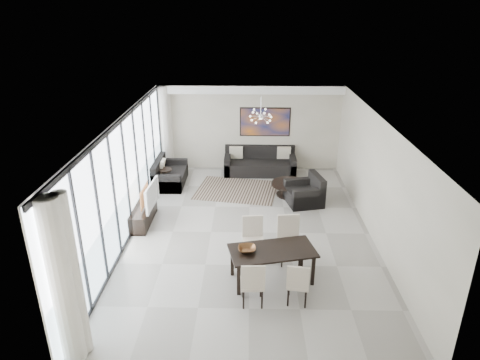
{
  "coord_description": "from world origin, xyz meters",
  "views": [
    {
      "loc": [
        -0.02,
        -9.37,
        5.34
      ],
      "look_at": [
        -0.24,
        0.41,
        1.25
      ],
      "focal_mm": 32.0,
      "sensor_mm": 36.0,
      "label": 1
    }
  ],
  "objects_px": {
    "tv_console": "(143,214)",
    "dining_table": "(272,254)",
    "coffee_table": "(290,188)",
    "sofa_main": "(260,165)",
    "television": "(148,195)"
  },
  "relations": [
    {
      "from": "tv_console",
      "to": "television",
      "type": "distance_m",
      "value": 0.57
    },
    {
      "from": "coffee_table",
      "to": "sofa_main",
      "type": "bearing_deg",
      "value": 115.21
    },
    {
      "from": "sofa_main",
      "to": "television",
      "type": "height_order",
      "value": "television"
    },
    {
      "from": "dining_table",
      "to": "tv_console",
      "type": "bearing_deg",
      "value": 142.98
    },
    {
      "from": "tv_console",
      "to": "dining_table",
      "type": "relative_size",
      "value": 0.79
    },
    {
      "from": "coffee_table",
      "to": "dining_table",
      "type": "xyz_separation_m",
      "value": [
        -0.73,
        -4.22,
        0.41
      ]
    },
    {
      "from": "coffee_table",
      "to": "television",
      "type": "relative_size",
      "value": 0.99
    },
    {
      "from": "coffee_table",
      "to": "dining_table",
      "type": "distance_m",
      "value": 4.31
    },
    {
      "from": "coffee_table",
      "to": "television",
      "type": "distance_m",
      "value": 4.23
    },
    {
      "from": "tv_console",
      "to": "dining_table",
      "type": "distance_m",
      "value": 4.06
    },
    {
      "from": "sofa_main",
      "to": "coffee_table",
      "type": "bearing_deg",
      "value": -64.79
    },
    {
      "from": "tv_console",
      "to": "dining_table",
      "type": "bearing_deg",
      "value": -37.02
    },
    {
      "from": "coffee_table",
      "to": "television",
      "type": "xyz_separation_m",
      "value": [
        -3.79,
        -1.79,
        0.56
      ]
    },
    {
      "from": "sofa_main",
      "to": "television",
      "type": "bearing_deg",
      "value": -129.4
    },
    {
      "from": "sofa_main",
      "to": "tv_console",
      "type": "bearing_deg",
      "value": -130.85
    }
  ]
}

